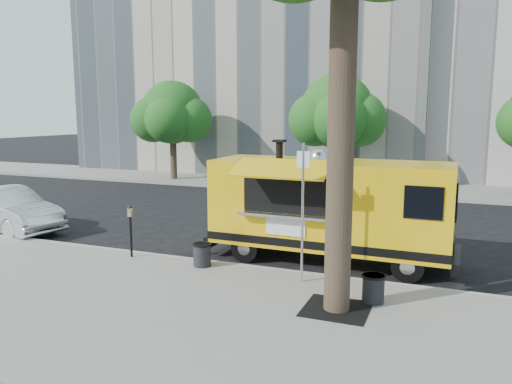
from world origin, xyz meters
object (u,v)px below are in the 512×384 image
(far_tree_b, at_px, (337,112))
(sign_post, at_px, (303,204))
(far_tree_a, at_px, (172,113))
(trash_bin_right, at_px, (373,288))
(trash_bin_left, at_px, (202,254))
(parking_meter, at_px, (130,225))
(food_truck, at_px, (328,206))
(sedan, at_px, (7,210))

(far_tree_b, relative_size, sign_post, 1.83)
(far_tree_a, xyz_separation_m, trash_bin_right, (13.17, -14.49, -3.33))
(sign_post, xyz_separation_m, trash_bin_left, (-2.52, 0.19, -1.40))
(far_tree_a, xyz_separation_m, parking_meter, (7.00, -13.65, -2.79))
(far_tree_a, bearing_deg, trash_bin_left, -56.55)
(sign_post, relative_size, food_truck, 0.48)
(trash_bin_left, bearing_deg, far_tree_b, 90.10)
(sign_post, height_order, sedan, sign_post)
(food_truck, height_order, sedan, food_truck)
(parking_meter, bearing_deg, sedan, 166.69)
(sign_post, xyz_separation_m, parking_meter, (-4.55, 0.20, -0.87))
(far_tree_b, bearing_deg, trash_bin_left, -89.90)
(far_tree_a, xyz_separation_m, sedan, (1.29, -12.30, -3.08))
(far_tree_a, xyz_separation_m, far_tree_b, (9.00, 0.40, 0.06))
(parking_meter, xyz_separation_m, trash_bin_left, (2.03, -0.01, -0.54))
(trash_bin_right, bearing_deg, trash_bin_left, 168.61)
(food_truck, distance_m, trash_bin_right, 3.34)
(far_tree_b, bearing_deg, sedan, -121.25)
(parking_meter, bearing_deg, far_tree_b, 81.90)
(far_tree_b, bearing_deg, far_tree_a, -177.46)
(far_tree_b, height_order, food_truck, far_tree_b)
(sign_post, relative_size, trash_bin_left, 5.49)
(trash_bin_right, bearing_deg, sedan, 169.53)
(parking_meter, distance_m, food_truck, 5.00)
(parking_meter, height_order, food_truck, food_truck)
(parking_meter, relative_size, sedan, 0.31)
(sign_post, height_order, parking_meter, sign_post)
(trash_bin_right, bearing_deg, sign_post, 158.35)
(far_tree_a, height_order, sign_post, far_tree_a)
(far_tree_a, height_order, trash_bin_right, far_tree_a)
(food_truck, bearing_deg, far_tree_b, 102.90)
(sign_post, distance_m, food_truck, 2.16)
(far_tree_a, relative_size, far_tree_b, 0.97)
(far_tree_a, relative_size, parking_meter, 4.01)
(sedan, bearing_deg, parking_meter, -91.58)
(sign_post, height_order, trash_bin_left, sign_post)
(far_tree_a, bearing_deg, sedan, -83.99)
(far_tree_a, height_order, food_truck, far_tree_a)
(far_tree_b, xyz_separation_m, trash_bin_left, (0.03, -14.06, -3.39))
(far_tree_a, distance_m, parking_meter, 15.59)
(sedan, bearing_deg, far_tree_b, -19.52)
(far_tree_a, bearing_deg, food_truck, -45.34)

